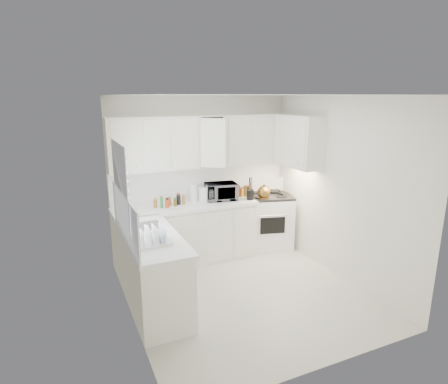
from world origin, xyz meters
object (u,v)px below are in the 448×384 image
stove (268,214)px  rice_cooker (207,192)px  tea_kettle (264,191)px  dish_rack (151,235)px  utensil_crock (250,188)px  microwave (221,190)px

stove → rice_cooker: 1.19m
tea_kettle → dish_rack: (-2.18, -1.22, 0.00)m
utensil_crock → dish_rack: (-1.93, -1.23, -0.08)m
microwave → rice_cooker: microwave is taller
stove → rice_cooker: size_ratio=4.57×
stove → dish_rack: bearing=-134.5°
dish_rack → utensil_crock: bearing=31.3°
stove → tea_kettle: 0.52m
utensil_crock → rice_cooker: bearing=157.2°
stove → utensil_crock: utensil_crock is taller
tea_kettle → utensil_crock: (-0.25, 0.01, 0.08)m
rice_cooker → utensil_crock: bearing=-25.0°
tea_kettle → microwave: size_ratio=0.54×
stove → rice_cooker: (-1.08, 0.12, 0.48)m
utensil_crock → dish_rack: utensil_crock is taller
rice_cooker → utensil_crock: 0.71m
rice_cooker → utensil_crock: size_ratio=0.69×
utensil_crock → tea_kettle: bearing=-1.4°
microwave → utensil_crock: (0.44, -0.18, 0.02)m
tea_kettle → rice_cooker: (-0.90, 0.28, 0.02)m
tea_kettle → rice_cooker: bearing=175.5°
stove → microwave: size_ratio=2.42×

